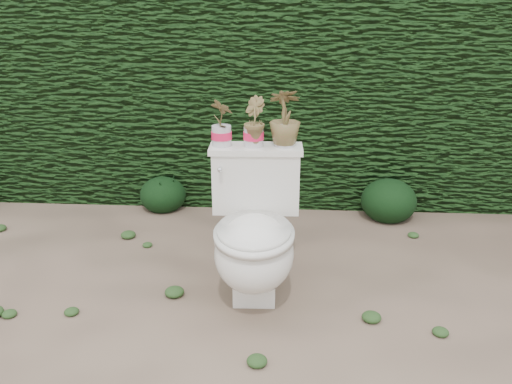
# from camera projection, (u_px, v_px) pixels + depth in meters

# --- Properties ---
(ground) EXTENTS (60.00, 60.00, 0.00)m
(ground) POSITION_uv_depth(u_px,v_px,m) (261.00, 282.00, 3.09)
(ground) COLOR gray
(ground) RESTS_ON ground
(hedge) EXTENTS (8.00, 1.00, 1.60)m
(hedge) POSITION_uv_depth(u_px,v_px,m) (272.00, 92.00, 4.30)
(hedge) COLOR #1C4115
(hedge) RESTS_ON ground
(toilet) EXTENTS (0.51, 0.69, 0.78)m
(toilet) POSITION_uv_depth(u_px,v_px,m) (255.00, 236.00, 2.82)
(toilet) COLOR white
(toilet) RESTS_ON ground
(potted_plant_left) EXTENTS (0.15, 0.14, 0.24)m
(potted_plant_left) POSITION_uv_depth(u_px,v_px,m) (221.00, 124.00, 2.86)
(potted_plant_left) COLOR #267B27
(potted_plant_left) RESTS_ON toilet
(potted_plant_center) EXTENTS (0.15, 0.17, 0.25)m
(potted_plant_center) POSITION_uv_depth(u_px,v_px,m) (254.00, 123.00, 2.86)
(potted_plant_center) COLOR #267B27
(potted_plant_center) RESTS_ON toilet
(potted_plant_right) EXTENTS (0.19, 0.19, 0.29)m
(potted_plant_right) POSITION_uv_depth(u_px,v_px,m) (285.00, 119.00, 2.84)
(potted_plant_right) COLOR #267B27
(potted_plant_right) RESTS_ON toilet
(liriope_clump_1) EXTENTS (0.35, 0.35, 0.28)m
(liriope_clump_1) POSITION_uv_depth(u_px,v_px,m) (163.00, 191.00, 4.08)
(liriope_clump_1) COLOR black
(liriope_clump_1) RESTS_ON ground
(liriope_clump_2) EXTENTS (0.40, 0.40, 0.32)m
(liriope_clump_2) POSITION_uv_depth(u_px,v_px,m) (389.00, 197.00, 3.90)
(liriope_clump_2) COLOR black
(liriope_clump_2) RESTS_ON ground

